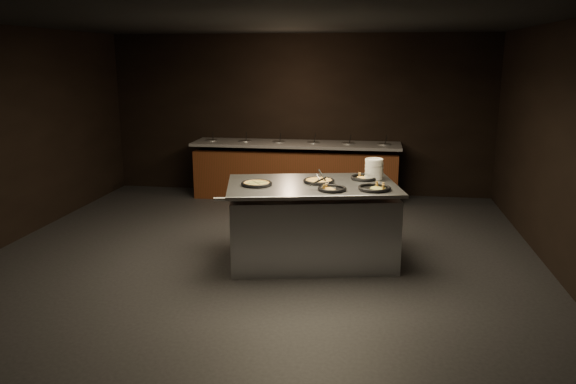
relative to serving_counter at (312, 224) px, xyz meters
name	(u,v)px	position (x,y,z in m)	size (l,w,h in m)	color
room	(254,149)	(-0.64, -0.37, 0.98)	(7.02, 8.02, 2.92)	black
salad_bar	(296,174)	(-0.64, 3.19, -0.03)	(3.70, 0.83, 1.18)	#4E2012
serving_counter	(312,224)	(0.00, 0.00, 0.00)	(2.26, 1.71, 0.98)	silver
plate_stack	(374,169)	(0.74, 0.39, 0.64)	(0.23, 0.23, 0.26)	silver
pan_veggie_whole	(257,184)	(-0.65, -0.17, 0.53)	(0.38, 0.38, 0.04)	black
pan_cheese_whole	(319,181)	(0.07, 0.10, 0.53)	(0.39, 0.39, 0.04)	black
pan_cheese_slices_a	(364,178)	(0.62, 0.37, 0.53)	(0.35, 0.35, 0.04)	black
pan_cheese_slices_b	(332,189)	(0.27, -0.30, 0.53)	(0.34, 0.34, 0.04)	black
pan_veggie_slices	(374,188)	(0.75, -0.19, 0.53)	(0.39, 0.39, 0.04)	black
server_left	(320,176)	(0.08, 0.15, 0.58)	(0.22, 0.24, 0.15)	silver
server_right	(322,183)	(0.14, -0.27, 0.59)	(0.31, 0.10, 0.15)	silver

